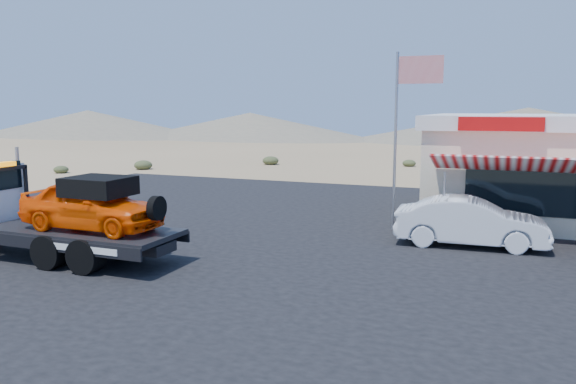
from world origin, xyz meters
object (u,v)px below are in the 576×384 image
Objects in this scene: tow_truck at (41,208)px; jerky_store at (571,167)px; flagpole at (403,120)px; white_sedan at (471,222)px.

tow_truck is 0.75× the size of jerky_store.
jerky_store is (14.34, 11.67, 0.59)m from tow_truck.
tow_truck is at bearing -140.65° from flagpole.
flagpole is (-2.41, 1.47, 3.01)m from white_sedan.
flagpole is at bearing 39.35° from tow_truck.
jerky_store is 7.36m from flagpole.
flagpole is (8.78, 7.20, 2.36)m from tow_truck.
white_sedan is 0.74× the size of flagpole.
jerky_store is 1.73× the size of flagpole.
white_sedan is 0.43× the size of jerky_store.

